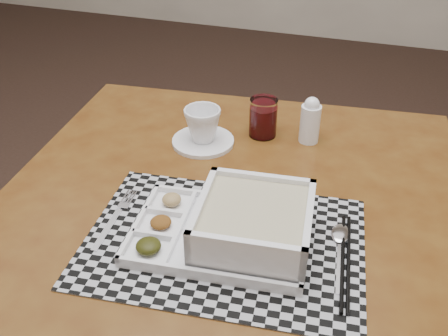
{
  "coord_description": "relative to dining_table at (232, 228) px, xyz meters",
  "views": [
    {
      "loc": [
        1.12,
        -1.45,
        1.35
      ],
      "look_at": [
        0.87,
        -0.7,
        0.82
      ],
      "focal_mm": 40.0,
      "sensor_mm": 36.0,
      "label": 1
    }
  ],
  "objects": [
    {
      "name": "saucer",
      "position": [
        -0.14,
        0.2,
        0.08
      ],
      "size": [
        0.15,
        0.15,
        0.01
      ],
      "primitive_type": "cylinder",
      "color": "white",
      "rests_on": "dining_table"
    },
    {
      "name": "spoon",
      "position": [
        0.23,
        -0.05,
        0.08
      ],
      "size": [
        0.04,
        0.18,
        0.01
      ],
      "color": "silver",
      "rests_on": "placemat"
    },
    {
      "name": "dining_table",
      "position": [
        0.0,
        0.0,
        0.0
      ],
      "size": [
        1.07,
        1.07,
        0.73
      ],
      "color": "#4A240D",
      "rests_on": "ground"
    },
    {
      "name": "juice_glass",
      "position": [
        -0.01,
        0.28,
        0.12
      ],
      "size": [
        0.07,
        0.07,
        0.1
      ],
      "color": "white",
      "rests_on": "dining_table"
    },
    {
      "name": "floor",
      "position": [
        -0.88,
        0.67,
        -0.65
      ],
      "size": [
        5.0,
        5.0,
        0.0
      ],
      "primitive_type": "plane",
      "color": "black",
      "rests_on": "ground"
    },
    {
      "name": "serving_tray",
      "position": [
        0.06,
        -0.11,
        0.11
      ],
      "size": [
        0.34,
        0.25,
        0.09
      ],
      "color": "white",
      "rests_on": "placemat"
    },
    {
      "name": "creamer_bottle",
      "position": [
        0.1,
        0.29,
        0.13
      ],
      "size": [
        0.05,
        0.05,
        0.12
      ],
      "color": "white",
      "rests_on": "dining_table"
    },
    {
      "name": "placemat",
      "position": [
        0.02,
        -0.12,
        0.08
      ],
      "size": [
        0.54,
        0.41,
        0.0
      ],
      "primitive_type": "cube",
      "rotation": [
        0.0,
        0.0,
        0.11
      ],
      "color": "#A3A4AB",
      "rests_on": "dining_table"
    },
    {
      "name": "chopsticks",
      "position": [
        0.24,
        -0.11,
        0.08
      ],
      "size": [
        0.04,
        0.24,
        0.01
      ],
      "color": "black",
      "rests_on": "placemat"
    },
    {
      "name": "cup",
      "position": [
        -0.14,
        0.2,
        0.13
      ],
      "size": [
        0.11,
        0.11,
        0.08
      ],
      "primitive_type": "imported",
      "rotation": [
        0.0,
        0.0,
        0.31
      ],
      "color": "white",
      "rests_on": "saucer"
    },
    {
      "name": "fork",
      "position": [
        -0.2,
        -0.13,
        0.08
      ],
      "size": [
        0.04,
        0.19,
        0.0
      ],
      "color": "silver",
      "rests_on": "placemat"
    }
  ]
}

